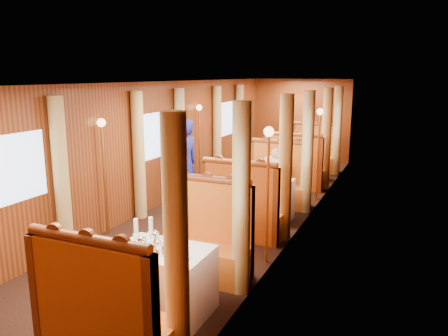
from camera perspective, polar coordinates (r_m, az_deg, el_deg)
The scene contains 47 objects.
floor at distance 8.44m, azimuth 0.10°, elevation -6.05°, with size 3.00×12.00×0.01m, color black, non-canonical shape.
ceiling at distance 8.02m, azimuth 0.10°, elevation 11.17°, with size 3.00×12.00×0.01m, color silver, non-canonical shape.
wall_far at distance 13.81m, azimuth 10.03°, elevation 6.20°, with size 3.00×2.50×0.01m, color brown, non-canonical shape.
wall_left at distance 8.83m, azimuth -8.89°, elevation 2.96°, with size 12.00×2.50×0.01m, color brown, non-canonical shape.
wall_right at distance 7.68m, azimuth 10.44°, elevation 1.54°, with size 12.00×2.50×0.01m, color brown, non-canonical shape.
doorway_far at distance 13.81m, azimuth 9.96°, elevation 5.16°, with size 0.80×0.04×2.00m, color brown.
table_near at distance 5.09m, azimuth -7.96°, elevation -14.37°, with size 1.05×0.72×0.75m, color white.
banquette_near_fwd at distance 4.35m, azimuth -15.31°, elevation -18.96°, with size 1.30×0.55×1.34m.
banquette_near_aft at distance 5.88m, azimuth -2.79°, elevation -9.98°, with size 1.30×0.55×1.34m.
table_mid at distance 8.08m, azimuth 5.00°, elevation -4.16°, with size 1.05×0.72×0.75m, color white.
banquette_mid_fwd at distance 7.15m, azimuth 2.43°, elevation -5.90°, with size 1.30×0.55×1.34m.
banquette_mid_aft at distance 9.00m, azimuth 7.05°, elevation -2.18°, with size 1.30×0.55×1.34m.
table_far at distance 11.36m, azimuth 10.59°, elevation 0.46°, with size 1.05×0.72×0.75m, color white.
banquette_far_fwd at distance 10.39m, azimuth 9.35°, elevation -0.32°, with size 1.30×0.55×1.34m.
banquette_far_aft at distance 12.33m, azimuth 11.66°, elevation 1.55°, with size 1.30×0.55×1.34m.
tea_tray at distance 4.92m, azimuth -9.11°, elevation -10.50°, with size 0.34×0.26×0.01m, color silver.
teapot_left at distance 4.90m, azimuth -10.64°, elevation -9.89°, with size 0.17×0.13×0.14m, color silver, non-canonical shape.
teapot_right at distance 4.84m, azimuth -8.55°, elevation -10.26°, with size 0.13×0.10×0.11m, color silver, non-canonical shape.
teapot_back at distance 5.05m, azimuth -8.87°, elevation -9.20°, with size 0.15×0.12×0.12m, color silver, non-canonical shape.
fruit_plate at distance 4.70m, azimuth -5.64°, elevation -11.33°, with size 0.22×0.22×0.05m.
cup_inboard at distance 5.19m, azimuth -11.40°, elevation -8.19°, with size 0.08×0.08×0.26m.
cup_outboard at distance 5.21m, azimuth -9.52°, elevation -8.02°, with size 0.08×0.08×0.26m.
rose_vase_mid at distance 7.91m, azimuth 5.18°, elevation -0.38°, with size 0.06×0.06×0.36m.
rose_vase_far at distance 11.29m, azimuth 10.91°, elevation 3.22°, with size 0.06×0.06×0.36m.
window_left_near at distance 6.16m, azimuth -26.35°, elevation -0.24°, with size 1.20×0.90×0.01m, color #95ADCF, non-canonical shape.
curtain_left_near_b at distance 6.66m, azimuth -20.47°, elevation -1.31°, with size 0.22×0.22×2.35m, color #D6B66D.
window_right_near at distance 4.38m, azimuth -0.11°, elevation -3.58°, with size 1.20×0.90×0.01m, color #95ADCF, non-canonical shape.
curtain_right_near_a at distance 3.86m, azimuth -6.26°, elevation -10.23°, with size 0.22×0.22×2.35m, color #D6B66D.
curtain_right_near_b at distance 5.19m, azimuth 2.26°, elevation -4.23°, with size 0.22×0.22×2.35m, color #D6B66D.
window_left_mid at distance 8.79m, azimuth -8.85°, elevation 4.24°, with size 1.20×0.90×0.01m, color #95ADCF, non-canonical shape.
curtain_left_mid_a at distance 8.14m, azimuth -11.07°, elevation 1.57°, with size 0.22×0.22×2.35m, color #D6B66D.
curtain_left_mid_b at distance 9.45m, azimuth -5.75°, elevation 3.18°, with size 0.22×0.22×2.35m, color #D6B66D.
window_right_mid at distance 7.65m, azimuth 10.39°, elevation 3.02°, with size 1.20×0.90×0.01m, color #95ADCF, non-canonical shape.
curtain_right_mid_a at distance 6.98m, azimuth 8.00°, elevation -0.06°, with size 0.22×0.22×2.35m, color #D6B66D.
curtain_right_mid_b at distance 8.47m, azimuth 10.83°, elevation 1.99°, with size 0.22×0.22×2.35m, color #D6B66D.
window_left_far at distance 11.88m, azimuth 0.18°, elevation 6.42°, with size 1.20×0.90×0.01m, color #95ADCF, non-canonical shape.
curtain_left_far_a at distance 11.16m, azimuth -0.91°, elevation 4.62°, with size 0.22×0.22×2.35m, color #D6B66D.
curtain_left_far_b at distance 12.59m, azimuth 2.02°, elevation 5.47°, with size 0.22×0.22×2.35m, color #D6B66D.
window_right_far at distance 11.06m, azimuth 14.54°, elevation 5.60°, with size 1.20×0.90×0.01m, color #95ADCF, non-canonical shape.
curtain_right_far_a at distance 10.35m, azimuth 13.20°, elevation 3.71°, with size 0.22×0.22×2.35m, color #D6B66D.
curtain_right_far_b at distance 11.88m, azimuth 14.56°, elevation 4.69°, with size 0.22×0.22×2.35m, color #D6B66D.
sconce_left_fore at distance 7.35m, azimuth -15.52°, elevation 1.88°, with size 0.14×0.14×1.95m.
sconce_right_fore at distance 6.02m, azimuth 5.78°, elevation 0.07°, with size 0.14×0.14×1.95m.
sconce_left_aft at distance 10.27m, azimuth -3.24°, elevation 5.13°, with size 0.14×0.14×1.95m.
sconce_right_aft at distance 9.37m, azimuth 12.31°, elevation 4.19°, with size 0.14×0.14×1.95m.
steward at distance 8.72m, azimuth -5.16°, elevation 0.56°, with size 0.65×0.43×1.79m, color navy.
passenger at distance 8.71m, azimuth 6.67°, elevation -0.51°, with size 0.40×0.44×0.76m.
Camera 1 is at (3.16, -7.37, 2.64)m, focal length 35.00 mm.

